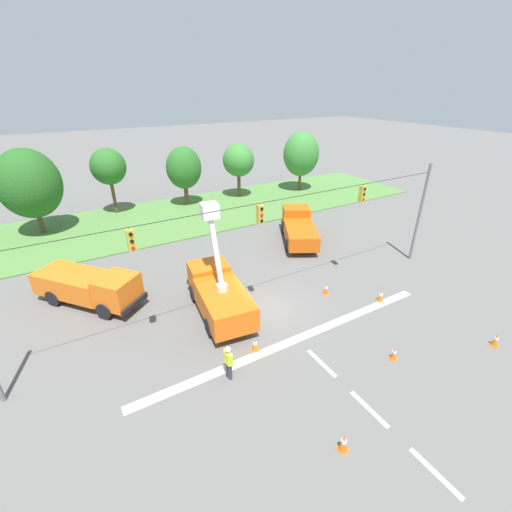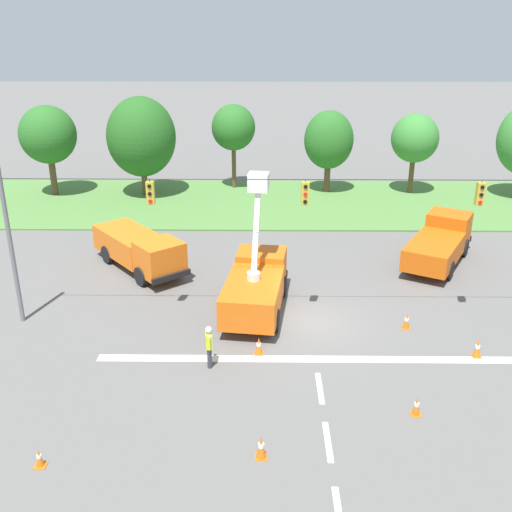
{
  "view_description": "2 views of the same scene",
  "coord_description": "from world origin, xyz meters",
  "px_view_note": "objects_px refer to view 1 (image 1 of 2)",
  "views": [
    {
      "loc": [
        -8.93,
        -14.15,
        11.96
      ],
      "look_at": [
        1.76,
        4.1,
        1.29
      ],
      "focal_mm": 24.0,
      "sensor_mm": 36.0,
      "label": 1
    },
    {
      "loc": [
        -2.17,
        -23.87,
        12.98
      ],
      "look_at": [
        -2.46,
        2.6,
        2.14
      ],
      "focal_mm": 42.0,
      "sensor_mm": 36.0,
      "label": 2
    }
  ],
  "objects_px": {
    "traffic_cone_mid_right": "(255,344)",
    "traffic_cone_lane_edge_a": "(496,339)",
    "tree_east": "(184,168)",
    "tree_centre": "(108,167)",
    "traffic_cone_near_bucket": "(344,442)",
    "traffic_cone_lane_edge_b": "(326,289)",
    "utility_truck_support_near": "(299,228)",
    "traffic_cone_foreground_left": "(394,353)",
    "road_worker": "(228,361)",
    "tree_far_east": "(238,161)",
    "utility_truck_support_far": "(89,286)",
    "tree_east_end": "(301,154)",
    "utility_truck_bucket_lift": "(219,292)",
    "traffic_cone_foreground_right": "(381,295)",
    "tree_west": "(29,184)"
  },
  "relations": [
    {
      "from": "traffic_cone_mid_right",
      "to": "traffic_cone_lane_edge_a",
      "type": "relative_size",
      "value": 1.01
    },
    {
      "from": "tree_east",
      "to": "tree_centre",
      "type": "bearing_deg",
      "value": 170.81
    },
    {
      "from": "traffic_cone_near_bucket",
      "to": "traffic_cone_lane_edge_b",
      "type": "xyz_separation_m",
      "value": [
        6.38,
        8.34,
        -0.03
      ]
    },
    {
      "from": "utility_truck_support_near",
      "to": "traffic_cone_lane_edge_b",
      "type": "xyz_separation_m",
      "value": [
        -3.44,
        -7.61,
        -0.8
      ]
    },
    {
      "from": "traffic_cone_foreground_left",
      "to": "road_worker",
      "type": "bearing_deg",
      "value": 158.14
    },
    {
      "from": "tree_east",
      "to": "traffic_cone_mid_right",
      "type": "distance_m",
      "value": 24.39
    },
    {
      "from": "traffic_cone_mid_right",
      "to": "traffic_cone_near_bucket",
      "type": "bearing_deg",
      "value": -88.92
    },
    {
      "from": "traffic_cone_foreground_left",
      "to": "tree_centre",
      "type": "bearing_deg",
      "value": 104.84
    },
    {
      "from": "tree_far_east",
      "to": "traffic_cone_lane_edge_a",
      "type": "bearing_deg",
      "value": -91.41
    },
    {
      "from": "traffic_cone_lane_edge_b",
      "to": "utility_truck_support_far",
      "type": "bearing_deg",
      "value": 153.58
    },
    {
      "from": "tree_east_end",
      "to": "tree_far_east",
      "type": "bearing_deg",
      "value": 170.96
    },
    {
      "from": "tree_east",
      "to": "traffic_cone_foreground_left",
      "type": "relative_size",
      "value": 8.71
    },
    {
      "from": "tree_east",
      "to": "traffic_cone_lane_edge_b",
      "type": "xyz_separation_m",
      "value": [
        1.42,
        -21.37,
        -3.68
      ]
    },
    {
      "from": "traffic_cone_foreground_left",
      "to": "tree_east_end",
      "type": "bearing_deg",
      "value": 62.1
    },
    {
      "from": "utility_truck_bucket_lift",
      "to": "utility_truck_support_near",
      "type": "bearing_deg",
      "value": 30.4
    },
    {
      "from": "tree_east_end",
      "to": "traffic_cone_foreground_right",
      "type": "relative_size",
      "value": 8.81
    },
    {
      "from": "traffic_cone_foreground_right",
      "to": "traffic_cone_mid_right",
      "type": "distance_m",
      "value": 8.84
    },
    {
      "from": "utility_truck_support_far",
      "to": "traffic_cone_near_bucket",
      "type": "distance_m",
      "value": 16.18
    },
    {
      "from": "tree_centre",
      "to": "tree_far_east",
      "type": "bearing_deg",
      "value": -5.69
    },
    {
      "from": "tree_west",
      "to": "traffic_cone_mid_right",
      "type": "relative_size",
      "value": 9.68
    },
    {
      "from": "utility_truck_support_near",
      "to": "road_worker",
      "type": "relative_size",
      "value": 3.84
    },
    {
      "from": "traffic_cone_foreground_left",
      "to": "utility_truck_support_far",
      "type": "bearing_deg",
      "value": 133.57
    },
    {
      "from": "tree_west",
      "to": "utility_truck_support_far",
      "type": "relative_size",
      "value": 1.12
    },
    {
      "from": "traffic_cone_near_bucket",
      "to": "tree_west",
      "type": "bearing_deg",
      "value": 107.15
    },
    {
      "from": "utility_truck_bucket_lift",
      "to": "road_worker",
      "type": "height_order",
      "value": "utility_truck_bucket_lift"
    },
    {
      "from": "traffic_cone_lane_edge_a",
      "to": "tree_east_end",
      "type": "bearing_deg",
      "value": 73.01
    },
    {
      "from": "utility_truck_support_near",
      "to": "traffic_cone_lane_edge_a",
      "type": "bearing_deg",
      "value": -87.12
    },
    {
      "from": "tree_far_east",
      "to": "traffic_cone_foreground_left",
      "type": "height_order",
      "value": "tree_far_east"
    },
    {
      "from": "tree_east_end",
      "to": "tree_centre",
      "type": "bearing_deg",
      "value": 173.08
    },
    {
      "from": "tree_centre",
      "to": "tree_east",
      "type": "bearing_deg",
      "value": -9.19
    },
    {
      "from": "tree_centre",
      "to": "traffic_cone_near_bucket",
      "type": "distance_m",
      "value": 31.26
    },
    {
      "from": "utility_truck_support_near",
      "to": "traffic_cone_foreground_right",
      "type": "xyz_separation_m",
      "value": [
        -1.09,
        -9.91,
        -0.78
      ]
    },
    {
      "from": "tree_far_east",
      "to": "road_worker",
      "type": "distance_m",
      "value": 27.95
    },
    {
      "from": "traffic_cone_foreground_left",
      "to": "utility_truck_bucket_lift",
      "type": "bearing_deg",
      "value": 125.87
    },
    {
      "from": "tree_centre",
      "to": "tree_east",
      "type": "distance_m",
      "value": 7.31
    },
    {
      "from": "tree_centre",
      "to": "traffic_cone_foreground_left",
      "type": "bearing_deg",
      "value": -75.16
    },
    {
      "from": "tree_centre",
      "to": "traffic_cone_lane_edge_a",
      "type": "distance_m",
      "value": 33.47
    },
    {
      "from": "tree_centre",
      "to": "utility_truck_support_near",
      "type": "bearing_deg",
      "value": -51.11
    },
    {
      "from": "traffic_cone_foreground_left",
      "to": "traffic_cone_lane_edge_a",
      "type": "height_order",
      "value": "traffic_cone_lane_edge_a"
    },
    {
      "from": "utility_truck_support_near",
      "to": "traffic_cone_mid_right",
      "type": "xyz_separation_m",
      "value": [
        -9.93,
        -9.8,
        -0.8
      ]
    },
    {
      "from": "utility_truck_bucket_lift",
      "to": "utility_truck_support_far",
      "type": "bearing_deg",
      "value": 142.99
    },
    {
      "from": "utility_truck_bucket_lift",
      "to": "traffic_cone_near_bucket",
      "type": "distance_m",
      "value": 10.08
    },
    {
      "from": "utility_truck_support_far",
      "to": "traffic_cone_mid_right",
      "type": "bearing_deg",
      "value": -53.21
    },
    {
      "from": "tree_centre",
      "to": "traffic_cone_lane_edge_a",
      "type": "relative_size",
      "value": 8.66
    },
    {
      "from": "tree_far_east",
      "to": "traffic_cone_mid_right",
      "type": "relative_size",
      "value": 7.95
    },
    {
      "from": "tree_far_east",
      "to": "tree_centre",
      "type": "bearing_deg",
      "value": 174.31
    },
    {
      "from": "tree_far_east",
      "to": "traffic_cone_lane_edge_b",
      "type": "xyz_separation_m",
      "value": [
        -4.94,
        -21.19,
        -3.86
      ]
    },
    {
      "from": "traffic_cone_foreground_right",
      "to": "traffic_cone_mid_right",
      "type": "relative_size",
      "value": 1.05
    },
    {
      "from": "road_worker",
      "to": "traffic_cone_foreground_left",
      "type": "distance_m",
      "value": 8.02
    },
    {
      "from": "utility_truck_bucket_lift",
      "to": "traffic_cone_mid_right",
      "type": "xyz_separation_m",
      "value": [
        0.16,
        -3.88,
        -0.98
      ]
    }
  ]
}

